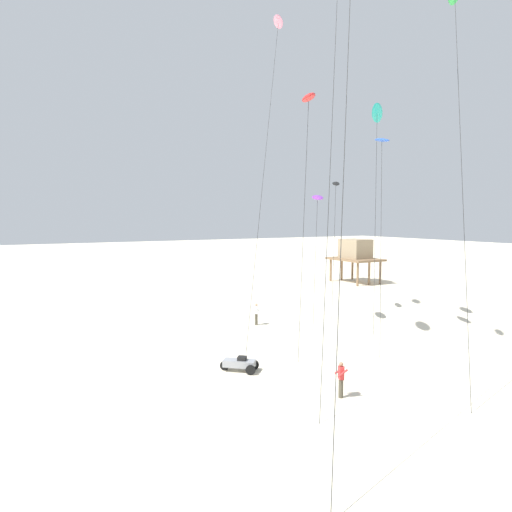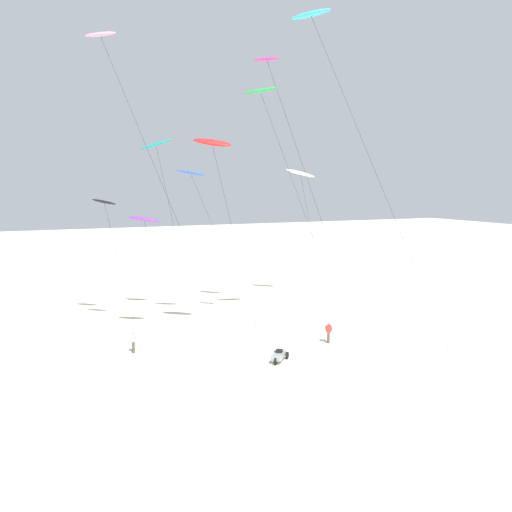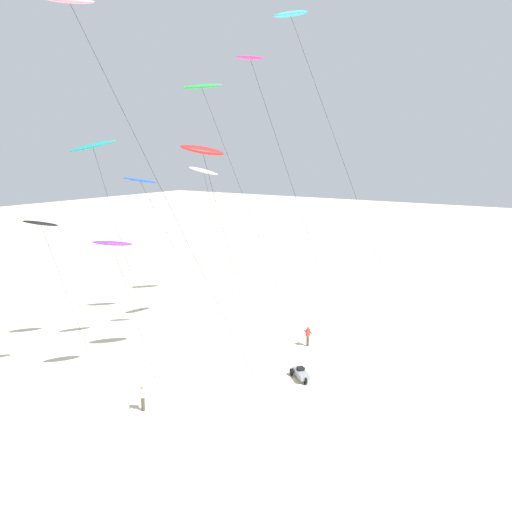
# 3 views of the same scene
# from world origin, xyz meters

# --- Properties ---
(ground_plane) EXTENTS (260.00, 260.00, 0.00)m
(ground_plane) POSITION_xyz_m (0.00, 0.00, 0.00)
(ground_plane) COLOR beige
(kite_red) EXTENTS (4.37, 3.84, 16.23)m
(kite_red) POSITION_xyz_m (-1.13, 9.30, 15.58)
(kite_red) COLOR red
(kite_red) RESTS_ON ground
(kite_green) EXTENTS (7.27, 6.86, 21.10)m
(kite_green) POSITION_xyz_m (5.29, 14.45, 20.53)
(kite_green) COLOR green
(kite_green) RESTS_ON ground
(kite_pink) EXTENTS (8.82, 8.05, 23.57)m
(kite_pink) POSITION_xyz_m (-8.66, 11.72, 22.96)
(kite_pink) COLOR pink
(kite_pink) RESTS_ON ground
(kite_black) EXTENTS (3.16, 2.74, 11.36)m
(kite_black) POSITION_xyz_m (-8.11, 17.15, 10.87)
(kite_black) COLOR black
(kite_black) RESTS_ON ground
(kite_teal) EXTENTS (4.07, 3.84, 16.57)m
(kite_teal) POSITION_xyz_m (-3.52, 17.26, 15.86)
(kite_teal) COLOR teal
(kite_teal) RESTS_ON ground
(kite_white) EXTENTS (3.74, 3.28, 14.27)m
(kite_white) POSITION_xyz_m (12.66, 20.56, 13.64)
(kite_white) COLOR white
(kite_white) RESTS_ON ground
(kite_cyan) EXTENTS (9.66, 8.40, 25.61)m
(kite_cyan) POSITION_xyz_m (5.95, 6.73, 24.88)
(kite_cyan) COLOR #33BFE0
(kite_cyan) RESTS_ON ground
(kite_blue) EXTENTS (5.81, 5.02, 13.87)m
(kite_blue) POSITION_xyz_m (-0.97, 15.34, 13.37)
(kite_blue) COLOR blue
(kite_blue) RESTS_ON ground
(kite_magenta) EXTENTS (6.77, 6.29, 22.03)m
(kite_magenta) POSITION_xyz_m (3.11, 8.11, 21.23)
(kite_magenta) COLOR #D8339E
(kite_magenta) RESTS_ON ground
(kite_purple) EXTENTS (3.03, 2.54, 10.04)m
(kite_purple) POSITION_xyz_m (-5.59, 13.38, 9.66)
(kite_purple) COLOR purple
(kite_purple) RESTS_ON ground
(kite_flyer_nearest) EXTENTS (0.68, 0.66, 1.67)m
(kite_flyer_nearest) POSITION_xyz_m (7.05, 5.43, 0.89)
(kite_flyer_nearest) COLOR #4C4738
(kite_flyer_nearest) RESTS_ON ground
(kite_flyer_middle) EXTENTS (0.72, 0.71, 1.67)m
(kite_flyer_middle) POSITION_xyz_m (-7.57, 9.19, 0.89)
(kite_flyer_middle) COLOR #4C4738
(kite_flyer_middle) RESTS_ON ground
(beach_buggy) EXTENTS (1.86, 1.95, 0.82)m
(beach_buggy) POSITION_xyz_m (1.50, 3.10, 0.43)
(beach_buggy) COLOR gray
(beach_buggy) RESTS_ON ground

